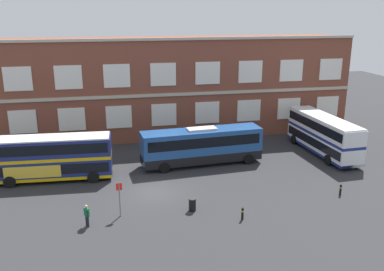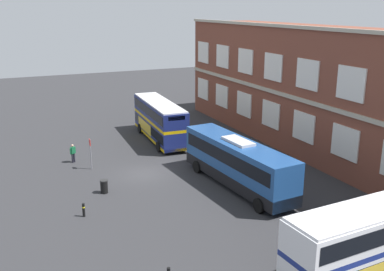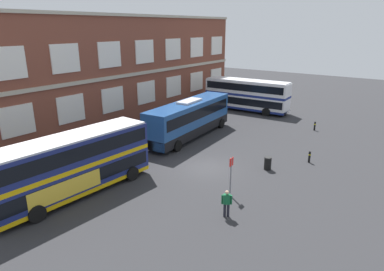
{
  "view_description": "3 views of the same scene",
  "coord_description": "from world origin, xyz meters",
  "px_view_note": "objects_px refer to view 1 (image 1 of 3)",
  "views": [
    {
      "loc": [
        -3.55,
        -33.02,
        15.04
      ],
      "look_at": [
        3.98,
        3.03,
        3.92
      ],
      "focal_mm": 39.44,
      "sensor_mm": 36.0,
      "label": 1
    },
    {
      "loc": [
        33.67,
        -10.81,
        13.62
      ],
      "look_at": [
        3.81,
        2.67,
        4.06
      ],
      "focal_mm": 41.77,
      "sensor_mm": 36.0,
      "label": 2
    },
    {
      "loc": [
        -20.8,
        -13.58,
        10.73
      ],
      "look_at": [
        1.26,
        2.36,
        1.92
      ],
      "focal_mm": 31.75,
      "sensor_mm": 36.0,
      "label": 3
    }
  ],
  "objects_px": {
    "touring_coach": "(202,146)",
    "safety_bollard_west": "(341,190)",
    "double_decker_middle": "(323,134)",
    "station_litter_bin": "(192,204)",
    "waiting_passenger": "(87,215)",
    "double_decker_near": "(50,158)",
    "safety_bollard_east": "(242,214)",
    "bus_stand_flag": "(119,196)"
  },
  "relations": [
    {
      "from": "touring_coach",
      "to": "safety_bollard_west",
      "type": "height_order",
      "value": "touring_coach"
    },
    {
      "from": "double_decker_middle",
      "to": "station_litter_bin",
      "type": "bearing_deg",
      "value": -147.85
    },
    {
      "from": "double_decker_middle",
      "to": "waiting_passenger",
      "type": "distance_m",
      "value": 26.87
    },
    {
      "from": "touring_coach",
      "to": "station_litter_bin",
      "type": "xyz_separation_m",
      "value": [
        -3.0,
        -9.78,
        -1.39
      ]
    },
    {
      "from": "double_decker_near",
      "to": "waiting_passenger",
      "type": "height_order",
      "value": "double_decker_near"
    },
    {
      "from": "station_litter_bin",
      "to": "safety_bollard_east",
      "type": "distance_m",
      "value": 3.99
    },
    {
      "from": "touring_coach",
      "to": "bus_stand_flag",
      "type": "distance_m",
      "value": 12.8
    },
    {
      "from": "double_decker_near",
      "to": "safety_bollard_east",
      "type": "xyz_separation_m",
      "value": [
        14.69,
        -10.87,
        -1.66
      ]
    },
    {
      "from": "bus_stand_flag",
      "to": "safety_bollard_west",
      "type": "distance_m",
      "value": 18.28
    },
    {
      "from": "safety_bollard_west",
      "to": "safety_bollard_east",
      "type": "xyz_separation_m",
      "value": [
        -9.4,
        -2.41,
        0.0
      ]
    },
    {
      "from": "double_decker_middle",
      "to": "station_litter_bin",
      "type": "relative_size",
      "value": 10.79
    },
    {
      "from": "touring_coach",
      "to": "waiting_passenger",
      "type": "relative_size",
      "value": 7.15
    },
    {
      "from": "double_decker_near",
      "to": "double_decker_middle",
      "type": "bearing_deg",
      "value": 3.45
    },
    {
      "from": "double_decker_near",
      "to": "station_litter_bin",
      "type": "xyz_separation_m",
      "value": [
        11.36,
        -8.68,
        -1.63
      ]
    },
    {
      "from": "safety_bollard_west",
      "to": "waiting_passenger",
      "type": "bearing_deg",
      "value": -176.9
    },
    {
      "from": "double_decker_near",
      "to": "safety_bollard_west",
      "type": "xyz_separation_m",
      "value": [
        24.1,
        -8.46,
        -1.66
      ]
    },
    {
      "from": "double_decker_near",
      "to": "bus_stand_flag",
      "type": "relative_size",
      "value": 4.12
    },
    {
      "from": "station_litter_bin",
      "to": "touring_coach",
      "type": "bearing_deg",
      "value": 72.96
    },
    {
      "from": "double_decker_middle",
      "to": "bus_stand_flag",
      "type": "xyz_separation_m",
      "value": [
        -21.98,
        -10.15,
        -0.51
      ]
    },
    {
      "from": "station_litter_bin",
      "to": "safety_bollard_east",
      "type": "xyz_separation_m",
      "value": [
        3.34,
        -2.19,
        -0.03
      ]
    },
    {
      "from": "bus_stand_flag",
      "to": "safety_bollard_east",
      "type": "relative_size",
      "value": 2.84
    },
    {
      "from": "touring_coach",
      "to": "waiting_passenger",
      "type": "xyz_separation_m",
      "value": [
        -10.89,
        -10.67,
        -0.98
      ]
    },
    {
      "from": "waiting_passenger",
      "to": "safety_bollard_east",
      "type": "bearing_deg",
      "value": -6.57
    },
    {
      "from": "double_decker_near",
      "to": "waiting_passenger",
      "type": "xyz_separation_m",
      "value": [
        3.46,
        -9.58,
        -1.22
      ]
    },
    {
      "from": "double_decker_middle",
      "to": "station_litter_bin",
      "type": "height_order",
      "value": "double_decker_middle"
    },
    {
      "from": "safety_bollard_west",
      "to": "safety_bollard_east",
      "type": "bearing_deg",
      "value": -165.61
    },
    {
      "from": "safety_bollard_west",
      "to": "safety_bollard_east",
      "type": "height_order",
      "value": "same"
    },
    {
      "from": "station_litter_bin",
      "to": "safety_bollard_east",
      "type": "relative_size",
      "value": 1.08
    },
    {
      "from": "station_litter_bin",
      "to": "safety_bollard_west",
      "type": "height_order",
      "value": "station_litter_bin"
    },
    {
      "from": "touring_coach",
      "to": "safety_bollard_east",
      "type": "relative_size",
      "value": 12.8
    },
    {
      "from": "double_decker_middle",
      "to": "bus_stand_flag",
      "type": "relative_size",
      "value": 4.12
    },
    {
      "from": "touring_coach",
      "to": "safety_bollard_east",
      "type": "bearing_deg",
      "value": -88.37
    },
    {
      "from": "waiting_passenger",
      "to": "station_litter_bin",
      "type": "distance_m",
      "value": 7.96
    },
    {
      "from": "bus_stand_flag",
      "to": "safety_bollard_east",
      "type": "height_order",
      "value": "bus_stand_flag"
    },
    {
      "from": "double_decker_middle",
      "to": "bus_stand_flag",
      "type": "bearing_deg",
      "value": -155.23
    },
    {
      "from": "double_decker_middle",
      "to": "touring_coach",
      "type": "xyz_separation_m",
      "value": [
        -13.48,
        -0.58,
        -0.24
      ]
    },
    {
      "from": "touring_coach",
      "to": "bus_stand_flag",
      "type": "relative_size",
      "value": 4.5
    },
    {
      "from": "double_decker_near",
      "to": "safety_bollard_east",
      "type": "distance_m",
      "value": 18.35
    },
    {
      "from": "waiting_passenger",
      "to": "safety_bollard_west",
      "type": "relative_size",
      "value": 1.79
    },
    {
      "from": "waiting_passenger",
      "to": "safety_bollard_west",
      "type": "bearing_deg",
      "value": 3.1
    },
    {
      "from": "bus_stand_flag",
      "to": "touring_coach",
      "type": "bearing_deg",
      "value": 48.38
    },
    {
      "from": "waiting_passenger",
      "to": "safety_bollard_east",
      "type": "height_order",
      "value": "waiting_passenger"
    }
  ]
}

